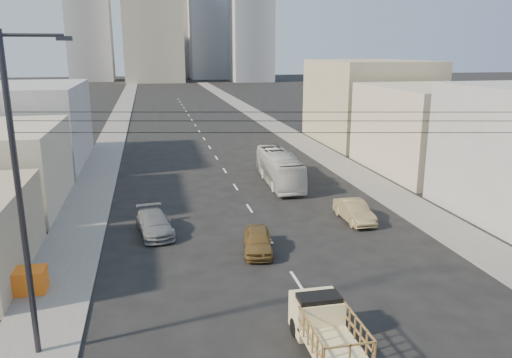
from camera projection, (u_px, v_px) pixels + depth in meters
name	position (u px, v px, depth m)	size (l,w,h in m)	color
sidewalk_left	(119.00, 120.00, 81.51)	(3.50, 180.00, 0.12)	slate
sidewalk_right	(259.00, 116.00, 86.30)	(3.50, 180.00, 0.12)	slate
lane_dashes	(202.00, 135.00, 67.84)	(0.15, 104.00, 0.01)	silver
flatbed_pickup	(326.00, 325.00, 19.14)	(1.95, 4.41, 1.90)	beige
city_bus	(279.00, 168.00, 43.08)	(2.33, 9.96, 2.78)	beige
sedan_brown	(258.00, 241.00, 28.63)	(1.61, 4.01, 1.37)	brown
sedan_tan	(354.00, 211.00, 33.79)	(1.49, 4.27, 1.41)	#8D7C52
sedan_grey	(155.00, 223.00, 31.45)	(1.93, 4.75, 1.38)	slate
streetlamp_left	(22.00, 193.00, 17.55)	(2.36, 0.25, 12.00)	#2D2D33
overhead_wires	(357.00, 122.00, 16.86)	(23.01, 5.02, 0.72)	black
crate_stack	(26.00, 281.00, 23.69)	(1.80, 1.20, 1.14)	orange
bldg_right_mid	(434.00, 129.00, 47.15)	(11.00, 14.00, 8.00)	#B7AF93
bldg_right_far	(368.00, 101.00, 62.13)	(12.00, 16.00, 10.00)	tan
bldg_left_far	(20.00, 125.00, 49.62)	(12.00, 16.00, 8.00)	#969698
midrise_ne	(210.00, 26.00, 191.29)	(16.00, 16.00, 40.00)	gray
midrise_nw	(90.00, 33.00, 178.37)	(15.00, 15.00, 34.00)	gray
midrise_back	(176.00, 22.00, 202.53)	(18.00, 18.00, 44.00)	#969698
midrise_east	(251.00, 41.00, 176.33)	(14.00, 14.00, 28.00)	gray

